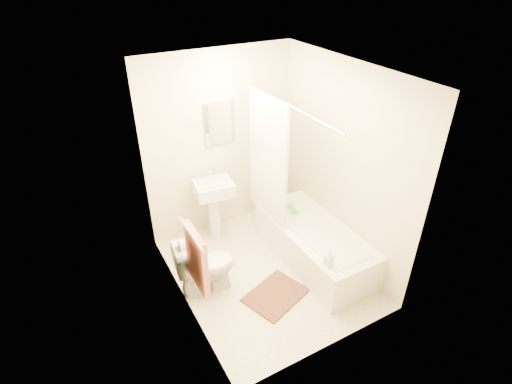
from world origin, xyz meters
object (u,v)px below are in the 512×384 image
bathtub (314,244)px  bath_mat (276,295)px  soap_bottle (329,258)px  toilet (205,266)px  sink (215,207)px

bathtub → bath_mat: bathtub is taller
bath_mat → soap_bottle: size_ratio=3.59×
toilet → sink: size_ratio=0.73×
sink → bath_mat: 1.41m
sink → bath_mat: sink is taller
sink → bath_mat: (0.13, -1.34, -0.45)m
bathtub → soap_bottle: 0.72m
bathtub → soap_bottle: soap_bottle is taller
soap_bottle → toilet: bearing=145.5°
soap_bottle → bath_mat: bearing=150.2°
bath_mat → soap_bottle: 0.77m
bath_mat → soap_bottle: bearing=-29.8°
bathtub → soap_bottle: bearing=-114.4°
toilet → bath_mat: toilet is taller
sink → toilet: bearing=-113.5°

